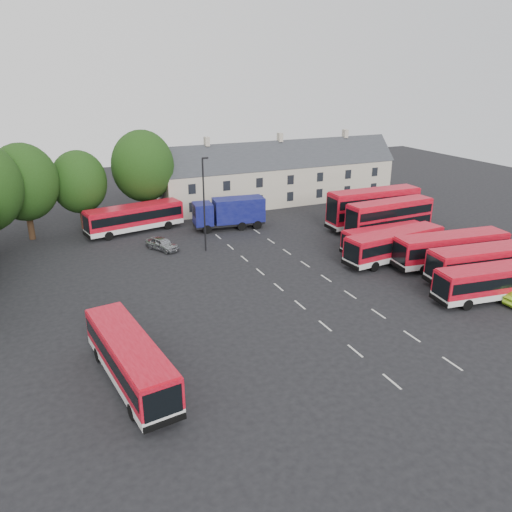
% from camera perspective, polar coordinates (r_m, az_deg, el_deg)
% --- Properties ---
extents(ground, '(140.00, 140.00, 0.00)m').
position_cam_1_polar(ground, '(43.59, 3.78, -4.54)').
color(ground, black).
rests_on(ground, ground).
extents(lane_markings, '(5.15, 33.80, 0.01)m').
position_cam_1_polar(lane_markings, '(46.30, 5.37, -3.04)').
color(lane_markings, beige).
rests_on(lane_markings, ground).
extents(treeline, '(29.92, 32.59, 12.01)m').
position_cam_1_polar(treeline, '(55.50, -25.75, 6.24)').
color(treeline, black).
rests_on(treeline, ground).
extents(terrace_houses, '(35.70, 7.13, 10.06)m').
position_cam_1_polar(terrace_houses, '(74.05, 2.69, 9.09)').
color(terrace_houses, beige).
rests_on(terrace_houses, ground).
extents(bus_row_a, '(10.92, 3.80, 3.02)m').
position_cam_1_polar(bus_row_a, '(46.67, 25.65, -2.47)').
color(bus_row_a, silver).
rests_on(bus_row_a, ground).
extents(bus_row_b, '(12.19, 4.16, 3.38)m').
position_cam_1_polar(bus_row_b, '(50.43, 25.14, -0.50)').
color(bus_row_b, silver).
rests_on(bus_row_b, ground).
extents(bus_row_c, '(11.99, 4.05, 3.32)m').
position_cam_1_polar(bus_row_c, '(52.93, 21.37, 0.95)').
color(bus_row_c, silver).
rests_on(bus_row_c, ground).
extents(bus_row_d, '(11.50, 3.72, 3.19)m').
position_cam_1_polar(bus_row_d, '(52.53, 15.55, 1.40)').
color(bus_row_d, silver).
rests_on(bus_row_d, ground).
extents(bus_row_e, '(9.73, 2.27, 2.75)m').
position_cam_1_polar(bus_row_e, '(55.11, 14.51, 2.09)').
color(bus_row_e, silver).
rests_on(bus_row_e, ground).
extents(bus_dd_south, '(10.91, 2.99, 4.43)m').
position_cam_1_polar(bus_dd_south, '(59.77, 14.98, 4.34)').
color(bus_dd_south, silver).
rests_on(bus_dd_south, ground).
extents(bus_dd_north, '(11.86, 3.02, 4.84)m').
position_cam_1_polar(bus_dd_north, '(63.15, 13.27, 5.55)').
color(bus_dd_north, silver).
rests_on(bus_dd_north, ground).
extents(bus_west, '(3.93, 11.19, 3.10)m').
position_cam_1_polar(bus_west, '(32.25, -14.24, -11.05)').
color(bus_west, silver).
rests_on(bus_west, ground).
extents(bus_north, '(11.94, 4.82, 3.29)m').
position_cam_1_polar(bus_north, '(61.72, -13.72, 4.43)').
color(bus_north, silver).
rests_on(bus_north, ground).
extents(box_truck, '(8.90, 3.75, 3.78)m').
position_cam_1_polar(box_truck, '(61.46, -3.00, 5.06)').
color(box_truck, black).
rests_on(box_truck, ground).
extents(silver_car, '(3.42, 4.38, 1.40)m').
position_cam_1_polar(silver_car, '(55.20, -10.66, 1.38)').
color(silver_car, '#A1A4A9').
rests_on(silver_car, ground).
extents(lamppost, '(0.69, 0.25, 10.09)m').
position_cam_1_polar(lamppost, '(52.97, -5.94, 6.12)').
color(lamppost, black).
rests_on(lamppost, ground).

